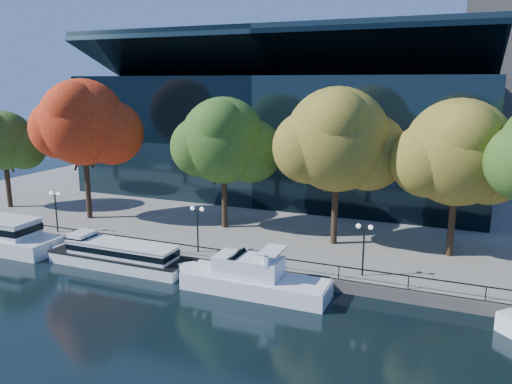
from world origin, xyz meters
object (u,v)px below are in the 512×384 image
at_px(tree_0, 4,142).
at_px(tree_3, 339,142).
at_px(tour_boat, 115,254).
at_px(lamp_1, 197,219).
at_px(cruiser_near, 249,278).
at_px(tree_4, 460,155).
at_px(tree_1, 84,124).
at_px(lamp_0, 55,202).
at_px(tree_2, 225,142).
at_px(lamp_2, 364,238).

bearing_deg(tree_0, tree_3, 1.56).
xyz_separation_m(tour_boat, lamp_1, (6.18, 3.32, 2.87)).
xyz_separation_m(tour_boat, cruiser_near, (12.62, -0.60, -0.00)).
distance_m(cruiser_near, tree_4, 19.66).
bearing_deg(lamp_1, tree_0, 168.57).
xyz_separation_m(tree_1, tree_3, (26.42, 1.40, -0.79)).
bearing_deg(lamp_1, tour_boat, -151.74).
bearing_deg(lamp_0, cruiser_near, -10.11).
distance_m(tour_boat, lamp_0, 10.33).
height_order(tree_1, lamp_0, tree_1).
bearing_deg(tree_3, tree_4, 3.08).
xyz_separation_m(tree_1, lamp_1, (15.98, -5.30, -7.05)).
bearing_deg(lamp_0, tree_2, 27.65).
height_order(tree_0, lamp_0, tree_0).
relative_size(tree_0, lamp_1, 2.77).
xyz_separation_m(tour_boat, lamp_0, (-9.35, 3.32, 2.87)).
xyz_separation_m(tree_3, lamp_1, (-10.44, -6.69, -6.26)).
relative_size(cruiser_near, tree_2, 0.95).
bearing_deg(tree_2, tree_1, -171.15).
bearing_deg(tour_boat, cruiser_near, -2.71).
xyz_separation_m(tree_3, lamp_2, (3.65, -6.69, -6.26)).
height_order(tree_0, lamp_1, tree_0).
height_order(tree_3, lamp_1, tree_3).
relative_size(tree_2, lamp_2, 3.22).
xyz_separation_m(tree_4, lamp_0, (-35.78, -7.22, -5.60)).
bearing_deg(tree_0, tour_boat, -22.41).
height_order(tour_boat, tree_2, tree_2).
xyz_separation_m(tree_2, lamp_1, (0.97, -7.63, -5.59)).
bearing_deg(tour_boat, lamp_2, 9.31).
height_order(cruiser_near, lamp_0, lamp_0).
height_order(tree_0, tree_4, tree_4).
bearing_deg(lamp_2, tree_1, 170.01).
bearing_deg(tree_2, cruiser_near, -57.32).
bearing_deg(tree_4, tree_2, 178.89).
bearing_deg(cruiser_near, lamp_0, 169.89).
xyz_separation_m(lamp_0, lamp_2, (29.63, 0.00, 0.00)).
bearing_deg(lamp_1, tree_1, 161.66).
bearing_deg(tree_4, lamp_1, -160.37).
bearing_deg(lamp_1, tree_4, 19.63).
distance_m(tree_2, tree_3, 11.47).
distance_m(tree_2, lamp_2, 17.79).
bearing_deg(lamp_0, tour_boat, -19.56).
bearing_deg(cruiser_near, tree_0, 164.45).
bearing_deg(tree_4, tree_1, -176.96).
bearing_deg(lamp_1, tree_2, 97.28).
bearing_deg(lamp_2, tree_2, 153.14).
xyz_separation_m(tour_boat, tree_0, (-21.75, 8.97, 7.54)).
height_order(tree_0, tree_1, tree_1).
distance_m(tour_boat, lamp_2, 20.75).
distance_m(tree_0, tree_1, 12.19).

